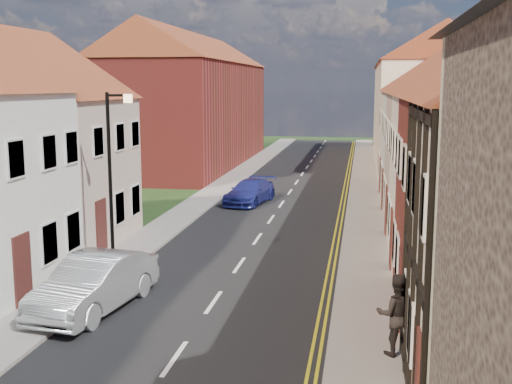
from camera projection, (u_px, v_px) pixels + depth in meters
road at (271, 219)px, 30.59m from camera, size 7.00×90.00×0.02m
pavement_left at (182, 215)px, 31.29m from camera, size 1.80×90.00×0.12m
pavement_right at (364, 222)px, 29.87m from camera, size 1.80×90.00×0.12m
cottage_r_cream_mid at (512, 140)px, 22.02m from camera, size 8.30×5.20×9.00m
cottage_r_pink at (484, 130)px, 27.27m from camera, size 8.30×6.00×9.00m
cottage_r_white_far at (464, 122)px, 32.53m from camera, size 8.30×5.20×9.00m
cottage_r_cream_far at (450, 117)px, 37.78m from camera, size 8.30×6.00×9.00m
cottage_l_pink at (17, 135)px, 25.39m from camera, size 8.30×6.30×8.80m
block_right_far at (426, 98)px, 52.53m from camera, size 8.30×24.20×10.50m
block_left_far at (191, 98)px, 50.68m from camera, size 8.30×24.20×10.50m
lamppost at (112, 172)px, 20.89m from camera, size 0.88×0.15×6.00m
car_mid at (95, 283)px, 18.17m from camera, size 2.36×4.98×1.58m
car_far at (250, 192)px, 34.66m from camera, size 2.61×4.65×1.27m
pedestrian_right at (397, 315)px, 14.85m from camera, size 0.99×0.80×1.95m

